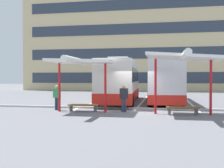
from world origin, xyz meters
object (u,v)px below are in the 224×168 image
coach_bus_0 (121,82)px  waiting_shelter_1 (183,58)px  waiting_shelter_0 (81,63)px  coach_bus_1 (164,82)px  bench_0 (83,106)px  bench_1 (183,109)px  waiting_passenger_0 (124,96)px  waiting_passenger_1 (57,96)px

coach_bus_0 → waiting_shelter_1: 9.25m
coach_bus_0 → waiting_shelter_0: 7.96m
coach_bus_1 → waiting_shelter_1: (1.02, -8.36, 1.43)m
coach_bus_1 → bench_0: 9.32m
coach_bus_1 → waiting_shelter_0: (-4.88, -8.27, 1.24)m
waiting_shelter_0 → bench_0: waiting_shelter_0 is taller
waiting_shelter_1 → bench_1: (0.00, 0.10, -2.81)m
bench_0 → bench_1: (5.90, -0.45, -0.00)m
coach_bus_0 → waiting_passenger_0: bearing=-79.9°
coach_bus_0 → waiting_shelter_1: size_ratio=2.47×
waiting_shelter_1 → waiting_passenger_0: waiting_shelter_1 is taller
waiting_shelter_1 → bench_0: bearing=174.7°
waiting_shelter_0 → waiting_shelter_1: 5.91m
coach_bus_1 → waiting_passenger_1: (-6.76, -7.36, -0.80)m
waiting_shelter_0 → waiting_passenger_0: 3.27m
waiting_shelter_0 → bench_1: 6.46m
waiting_passenger_0 → bench_1: bearing=-11.1°
waiting_shelter_0 → waiting_passenger_0: bearing=15.4°
coach_bus_0 → bench_0: bearing=-99.6°
bench_0 → waiting_passenger_0: bearing=5.2°
waiting_shelter_1 → waiting_passenger_1: size_ratio=3.09×
waiting_shelter_1 → waiting_passenger_0: size_ratio=2.99×
coach_bus_0 → bench_1: (4.67, -7.75, -1.39)m
coach_bus_0 → coach_bus_1: (3.65, 0.50, -0.01)m
coach_bus_1 → waiting_shelter_0: 9.68m
bench_0 → waiting_passenger_1: size_ratio=1.14×
bench_1 → waiting_passenger_1: (-7.78, 0.90, 0.58)m
waiting_shelter_0 → waiting_passenger_0: waiting_shelter_0 is taller
waiting_passenger_1 → coach_bus_0: bearing=65.6°
waiting_shelter_0 → bench_0: (0.00, 0.46, -2.62)m
coach_bus_0 → waiting_passenger_1: coach_bus_0 is taller
waiting_passenger_1 → waiting_passenger_0: bearing=-3.0°
bench_0 → coach_bus_1: bearing=58.0°
waiting_shelter_0 → bench_1: bearing=0.1°
coach_bus_0 → bench_0: 7.54m
coach_bus_0 → bench_1: size_ratio=6.69×
bench_1 → bench_0: bearing=175.7°
waiting_shelter_0 → coach_bus_0: bearing=81.0°
coach_bus_1 → waiting_passenger_1: coach_bus_1 is taller
coach_bus_0 → waiting_passenger_0: coach_bus_0 is taller
waiting_shelter_1 → coach_bus_1: bearing=97.0°
coach_bus_0 → waiting_passenger_1: 7.57m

